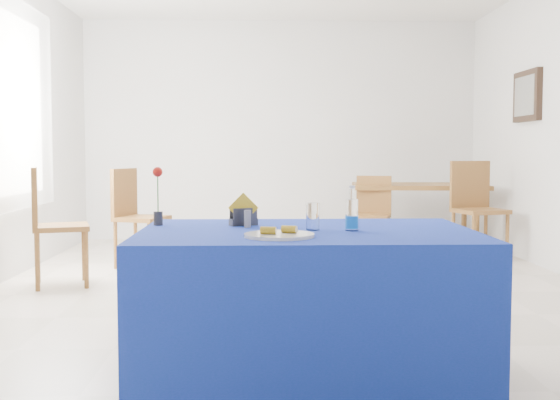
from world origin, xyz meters
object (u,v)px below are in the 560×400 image
object	(u,v)px
plate	(279,235)
chair_win_a	(49,218)
blue_table	(307,308)
oak_table	(418,191)
chair_bg_left	(373,209)
water_bottle	(352,216)
chair_bg_right	(475,202)
chair_win_b	(134,210)

from	to	relation	value
plate	chair_win_a	distance (m)	3.39
blue_table	oak_table	distance (m)	5.04
chair_bg_left	chair_win_a	xyz separation A→B (m)	(-3.01, -1.75, 0.08)
water_bottle	chair_bg_right	bearing A→B (deg)	65.36
water_bottle	chair_bg_left	bearing A→B (deg)	79.49
blue_table	oak_table	bearing A→B (deg)	71.16
water_bottle	oak_table	size ratio (longest dim) A/B	0.14
plate	chair_win_b	xyz separation A→B (m)	(-1.32, 3.84, -0.21)
plate	oak_table	bearing A→B (deg)	70.67
water_bottle	chair_bg_left	xyz separation A→B (m)	(0.81, 4.35, -0.33)
blue_table	chair_win_b	world-z (taller)	chair_win_b
plate	water_bottle	bearing A→B (deg)	33.78
water_bottle	chair_bg_left	distance (m)	4.43
chair_bg_left	chair_win_b	xyz separation A→B (m)	(-2.48, -0.74, 0.06)
plate	chair_bg_right	distance (m)	4.80
chair_bg_left	oak_table	bearing A→B (deg)	53.49
blue_table	water_bottle	world-z (taller)	water_bottle
chair_win_b	chair_bg_right	bearing A→B (deg)	-62.32
water_bottle	chair_win_b	world-z (taller)	water_bottle
chair_bg_left	chair_win_a	distance (m)	3.48
chair_bg_left	blue_table	bearing A→B (deg)	-86.50
plate	blue_table	bearing A→B (deg)	62.44
chair_bg_left	chair_win_b	bearing A→B (deg)	-146.52
chair_bg_left	chair_bg_right	xyz separation A→B (m)	(1.04, -0.32, 0.10)
plate	blue_table	size ratio (longest dim) A/B	0.19
oak_table	chair_win_a	distance (m)	4.24
blue_table	oak_table	xyz separation A→B (m)	(1.63, 4.77, 0.30)
water_bottle	chair_win_a	bearing A→B (deg)	130.34
plate	chair_bg_right	size ratio (longest dim) A/B	0.30
water_bottle	chair_win_b	distance (m)	3.98
plate	chair_win_b	bearing A→B (deg)	109.03
blue_table	water_bottle	bearing A→B (deg)	-9.52
oak_table	chair_win_a	xyz separation A→B (m)	(-3.62, -2.21, -0.10)
oak_table	blue_table	bearing A→B (deg)	-108.84
oak_table	chair_win_b	bearing A→B (deg)	-158.81
oak_table	chair_win_b	world-z (taller)	chair_win_b
oak_table	chair_bg_left	xyz separation A→B (m)	(-0.61, -0.45, -0.18)
chair_bg_right	plate	bearing A→B (deg)	-132.20
oak_table	chair_bg_right	xyz separation A→B (m)	(0.43, -0.77, -0.08)
water_bottle	chair_bg_left	size ratio (longest dim) A/B	0.25
plate	chair_bg_right	xyz separation A→B (m)	(2.20, 4.27, -0.17)
chair_bg_right	chair_win_a	world-z (taller)	chair_bg_right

